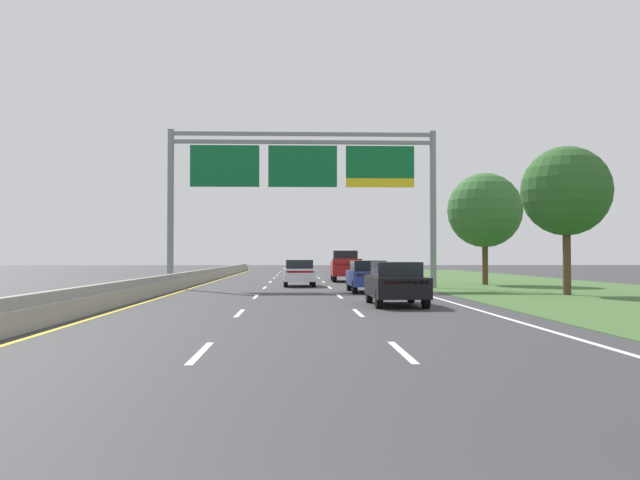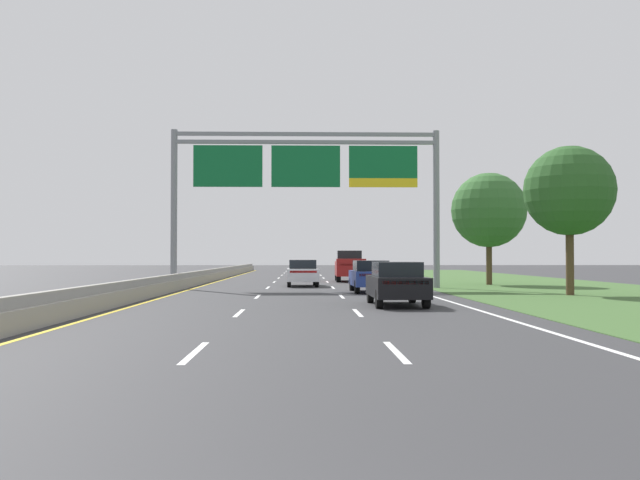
{
  "view_description": "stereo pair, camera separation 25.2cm",
  "coord_description": "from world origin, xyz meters",
  "px_view_note": "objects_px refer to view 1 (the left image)",
  "views": [
    {
      "loc": [
        -0.13,
        -2.42,
        1.75
      ],
      "look_at": [
        0.7,
        20.74,
        2.31
      ],
      "focal_mm": 39.38,
      "sensor_mm": 36.0,
      "label": 1
    },
    {
      "loc": [
        0.13,
        -2.43,
        1.75
      ],
      "look_at": [
        0.7,
        20.74,
        2.31
      ],
      "focal_mm": 39.38,
      "sensor_mm": 36.0,
      "label": 2
    }
  ],
  "objects_px": {
    "overhead_sign_gantry": "(303,175)",
    "roadside_tree_far": "(485,210)",
    "pickup_truck_red": "(346,266)",
    "car_black_right_lane_sedan": "(396,283)",
    "car_blue_right_lane_sedan": "(368,276)",
    "roadside_tree_mid": "(566,191)",
    "car_white_centre_lane_sedan": "(299,272)"
  },
  "relations": [
    {
      "from": "car_white_centre_lane_sedan",
      "to": "roadside_tree_mid",
      "type": "relative_size",
      "value": 0.65
    },
    {
      "from": "overhead_sign_gantry",
      "to": "roadside_tree_far",
      "type": "relative_size",
      "value": 2.15
    },
    {
      "from": "pickup_truck_red",
      "to": "roadside_tree_mid",
      "type": "xyz_separation_m",
      "value": [
        8.79,
        -18.47,
        3.67
      ]
    },
    {
      "from": "car_black_right_lane_sedan",
      "to": "roadside_tree_far",
      "type": "xyz_separation_m",
      "value": [
        8.22,
        18.17,
        3.84
      ]
    },
    {
      "from": "car_blue_right_lane_sedan",
      "to": "car_black_right_lane_sedan",
      "type": "height_order",
      "value": "same"
    },
    {
      "from": "overhead_sign_gantry",
      "to": "pickup_truck_red",
      "type": "height_order",
      "value": "overhead_sign_gantry"
    },
    {
      "from": "car_white_centre_lane_sedan",
      "to": "roadside_tree_far",
      "type": "distance_m",
      "value": 12.33
    },
    {
      "from": "pickup_truck_red",
      "to": "roadside_tree_far",
      "type": "bearing_deg",
      "value": -127.66
    },
    {
      "from": "pickup_truck_red",
      "to": "car_blue_right_lane_sedan",
      "type": "relative_size",
      "value": 1.23
    },
    {
      "from": "car_black_right_lane_sedan",
      "to": "roadside_tree_far",
      "type": "relative_size",
      "value": 0.63
    },
    {
      "from": "car_blue_right_lane_sedan",
      "to": "car_white_centre_lane_sedan",
      "type": "distance_m",
      "value": 7.87
    },
    {
      "from": "car_black_right_lane_sedan",
      "to": "overhead_sign_gantry",
      "type": "bearing_deg",
      "value": 12.84
    },
    {
      "from": "overhead_sign_gantry",
      "to": "pickup_truck_red",
      "type": "distance_m",
      "value": 12.54
    },
    {
      "from": "roadside_tree_mid",
      "to": "roadside_tree_far",
      "type": "xyz_separation_m",
      "value": [
        -0.54,
        11.79,
        -0.09
      ]
    },
    {
      "from": "pickup_truck_red",
      "to": "roadside_tree_far",
      "type": "distance_m",
      "value": 11.2
    },
    {
      "from": "pickup_truck_red",
      "to": "car_black_right_lane_sedan",
      "type": "distance_m",
      "value": 24.84
    },
    {
      "from": "car_white_centre_lane_sedan",
      "to": "roadside_tree_mid",
      "type": "bearing_deg",
      "value": -131.56
    },
    {
      "from": "car_blue_right_lane_sedan",
      "to": "pickup_truck_red",
      "type": "bearing_deg",
      "value": -0.74
    },
    {
      "from": "overhead_sign_gantry",
      "to": "car_black_right_lane_sedan",
      "type": "bearing_deg",
      "value": -77.0
    },
    {
      "from": "pickup_truck_red",
      "to": "roadside_tree_far",
      "type": "xyz_separation_m",
      "value": [
        8.25,
        -6.67,
        3.58
      ]
    },
    {
      "from": "pickup_truck_red",
      "to": "car_black_right_lane_sedan",
      "type": "xyz_separation_m",
      "value": [
        0.02,
        -24.84,
        -0.26
      ]
    },
    {
      "from": "pickup_truck_red",
      "to": "car_black_right_lane_sedan",
      "type": "height_order",
      "value": "pickup_truck_red"
    },
    {
      "from": "pickup_truck_red",
      "to": "car_black_right_lane_sedan",
      "type": "bearing_deg",
      "value": -178.64
    },
    {
      "from": "car_blue_right_lane_sedan",
      "to": "roadside_tree_mid",
      "type": "xyz_separation_m",
      "value": [
        8.78,
        -3.19,
        3.93
      ]
    },
    {
      "from": "car_blue_right_lane_sedan",
      "to": "roadside_tree_far",
      "type": "xyz_separation_m",
      "value": [
        8.24,
        8.61,
        3.84
      ]
    },
    {
      "from": "car_black_right_lane_sedan",
      "to": "roadside_tree_far",
      "type": "distance_m",
      "value": 20.31
    },
    {
      "from": "overhead_sign_gantry",
      "to": "car_blue_right_lane_sedan",
      "type": "xyz_separation_m",
      "value": [
        3.19,
        -4.36,
        -5.53
      ]
    },
    {
      "from": "car_white_centre_lane_sedan",
      "to": "roadside_tree_far",
      "type": "bearing_deg",
      "value": -83.96
    },
    {
      "from": "roadside_tree_mid",
      "to": "roadside_tree_far",
      "type": "distance_m",
      "value": 11.81
    },
    {
      "from": "overhead_sign_gantry",
      "to": "car_blue_right_lane_sedan",
      "type": "distance_m",
      "value": 7.73
    },
    {
      "from": "overhead_sign_gantry",
      "to": "roadside_tree_far",
      "type": "distance_m",
      "value": 12.32
    },
    {
      "from": "pickup_truck_red",
      "to": "roadside_tree_mid",
      "type": "bearing_deg",
      "value": -153.25
    }
  ]
}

